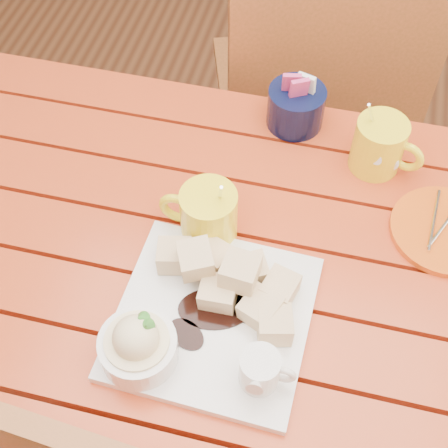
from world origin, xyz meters
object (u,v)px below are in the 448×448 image
(table, at_px, (226,294))
(coffee_mug_left, at_px, (207,215))
(dessert_plate, at_px, (200,319))
(chair_far, at_px, (315,96))
(coffee_mug_right, at_px, (380,145))
(orange_saucer, at_px, (445,231))

(table, height_order, coffee_mug_left, coffee_mug_left)
(dessert_plate, relative_size, coffee_mug_left, 1.91)
(dessert_plate, xyz_separation_m, chair_far, (0.08, 0.78, -0.24))
(coffee_mug_left, xyz_separation_m, coffee_mug_right, (0.26, 0.22, -0.00))
(orange_saucer, height_order, chair_far, chair_far)
(table, relative_size, chair_far, 1.24)
(table, xyz_separation_m, orange_saucer, (0.35, 0.14, 0.11))
(orange_saucer, bearing_deg, table, -157.74)
(coffee_mug_left, bearing_deg, dessert_plate, -75.49)
(coffee_mug_left, bearing_deg, coffee_mug_right, 43.93)
(coffee_mug_left, height_order, chair_far, chair_far)
(coffee_mug_left, distance_m, orange_saucer, 0.40)
(coffee_mug_left, xyz_separation_m, orange_saucer, (0.39, 0.10, -0.05))
(coffee_mug_left, bearing_deg, orange_saucer, 17.25)
(table, distance_m, chair_far, 0.66)
(dessert_plate, distance_m, chair_far, 0.82)
(coffee_mug_right, relative_size, chair_far, 0.16)
(dessert_plate, bearing_deg, coffee_mug_left, 101.05)
(coffee_mug_right, bearing_deg, dessert_plate, -102.22)
(coffee_mug_right, bearing_deg, coffee_mug_left, -122.03)
(dessert_plate, distance_m, orange_saucer, 0.45)
(coffee_mug_left, distance_m, chair_far, 0.67)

